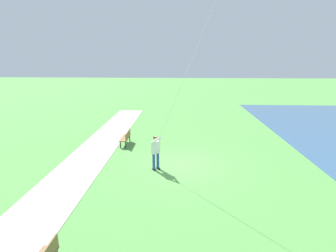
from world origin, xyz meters
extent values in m
plane|color=#569947|center=(0.00, 0.00, 0.00)|extent=(120.00, 120.00, 0.00)
cube|color=#ADA393|center=(5.16, 2.00, 0.01)|extent=(2.56, 32.01, 0.02)
cube|color=#232328|center=(1.16, 0.61, 0.03)|extent=(0.23, 0.26, 0.06)
cylinder|color=#2D4C8E|center=(1.18, 0.59, 0.45)|extent=(0.14, 0.14, 0.82)
cube|color=#232328|center=(1.35, 0.76, 0.03)|extent=(0.23, 0.26, 0.06)
cylinder|color=#2D4C8E|center=(1.36, 0.74, 0.45)|extent=(0.14, 0.14, 0.82)
cube|color=white|center=(1.27, 0.67, 1.16)|extent=(0.45, 0.42, 0.60)
sphere|color=tan|center=(1.27, 0.67, 1.62)|extent=(0.22, 0.22, 0.22)
ellipsoid|color=black|center=(1.28, 0.66, 1.66)|extent=(0.31, 0.31, 0.13)
cylinder|color=white|center=(1.06, 0.79, 1.61)|extent=(0.18, 0.56, 0.43)
cylinder|color=white|center=(1.20, 0.90, 1.61)|extent=(0.55, 0.30, 0.43)
sphere|color=tan|center=(1.04, 0.97, 1.74)|extent=(0.10, 0.10, 0.10)
cylinder|color=silver|center=(-0.40, 2.81, 5.58)|extent=(2.89, 3.70, 7.70)
cube|color=olive|center=(3.59, -3.01, 0.45)|extent=(0.45, 1.50, 0.05)
cube|color=olive|center=(3.40, -3.01, 0.68)|extent=(0.05, 1.50, 0.40)
cube|color=#2D2D33|center=(3.74, -2.34, 0.23)|extent=(0.06, 0.06, 0.45)
cube|color=#2D2D33|center=(3.42, -2.34, 0.23)|extent=(0.06, 0.06, 0.45)
cube|color=#2D2D33|center=(3.75, -3.68, 0.23)|extent=(0.06, 0.06, 0.45)
cube|color=#2D2D33|center=(3.43, -3.68, 0.23)|extent=(0.06, 0.06, 0.45)
camera|label=1|loc=(0.10, 12.45, 5.39)|focal=27.41mm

